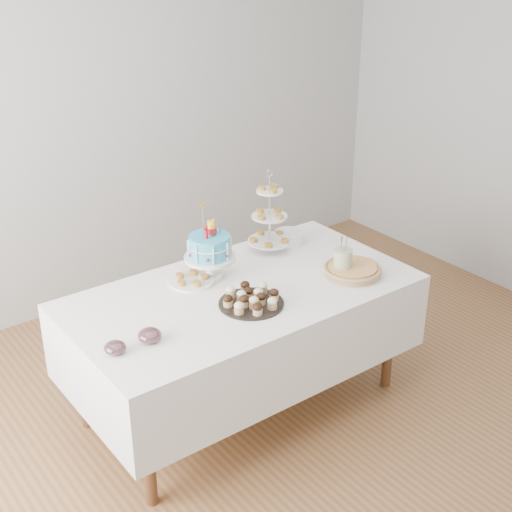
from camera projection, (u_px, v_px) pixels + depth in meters
floor at (274, 430)px, 4.02m from camera, size 5.00×5.00×0.00m
walls at (277, 207)px, 3.44m from camera, size 5.04×4.04×2.70m
table at (242, 325)px, 4.00m from camera, size 1.92×1.02×0.77m
birthday_cake at (210, 259)px, 3.98m from camera, size 0.29×0.29×0.45m
cupcake_tray at (251, 298)px, 3.74m from camera, size 0.35×0.35×0.08m
pie at (352, 270)px, 4.05m from camera, size 0.33×0.33×0.05m
tiered_stand at (270, 217)px, 4.29m from camera, size 0.27×0.27×0.52m
plate_stack at (289, 237)px, 4.45m from camera, size 0.19×0.19×0.07m
pastry_plate at (191, 280)px, 3.97m from camera, size 0.25×0.25×0.04m
jam_bowl_a at (115, 348)px, 3.32m from camera, size 0.10×0.10×0.06m
jam_bowl_b at (150, 336)px, 3.41m from camera, size 0.12×0.12×0.07m
utensil_pitcher at (343, 261)px, 4.03m from camera, size 0.11×0.11×0.24m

